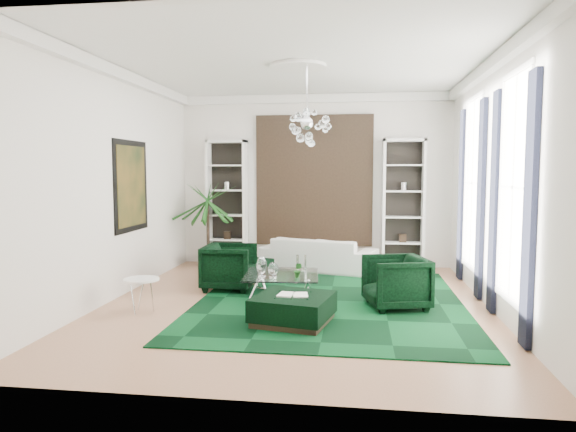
# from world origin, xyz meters

# --- Properties ---
(floor) EXTENTS (6.00, 7.00, 0.02)m
(floor) POSITION_xyz_m (0.00, 0.00, -0.01)
(floor) COLOR tan
(floor) RESTS_ON ground
(ceiling) EXTENTS (6.00, 7.00, 0.02)m
(ceiling) POSITION_xyz_m (0.00, 0.00, 3.81)
(ceiling) COLOR white
(ceiling) RESTS_ON ground
(wall_back) EXTENTS (6.00, 0.02, 3.80)m
(wall_back) POSITION_xyz_m (0.00, 3.51, 1.90)
(wall_back) COLOR white
(wall_back) RESTS_ON ground
(wall_front) EXTENTS (6.00, 0.02, 3.80)m
(wall_front) POSITION_xyz_m (0.00, -3.51, 1.90)
(wall_front) COLOR white
(wall_front) RESTS_ON ground
(wall_left) EXTENTS (0.02, 7.00, 3.80)m
(wall_left) POSITION_xyz_m (-3.01, 0.00, 1.90)
(wall_left) COLOR white
(wall_left) RESTS_ON ground
(wall_right) EXTENTS (0.02, 7.00, 3.80)m
(wall_right) POSITION_xyz_m (3.01, 0.00, 1.90)
(wall_right) COLOR white
(wall_right) RESTS_ON ground
(crown_molding) EXTENTS (6.00, 7.00, 0.18)m
(crown_molding) POSITION_xyz_m (0.00, 0.00, 3.70)
(crown_molding) COLOR white
(crown_molding) RESTS_ON ceiling
(ceiling_medallion) EXTENTS (0.90, 0.90, 0.05)m
(ceiling_medallion) POSITION_xyz_m (0.00, 0.30, 3.77)
(ceiling_medallion) COLOR white
(ceiling_medallion) RESTS_ON ceiling
(tapestry) EXTENTS (2.50, 0.06, 2.80)m
(tapestry) POSITION_xyz_m (0.00, 3.46, 1.90)
(tapestry) COLOR black
(tapestry) RESTS_ON wall_back
(shelving_left) EXTENTS (0.90, 0.38, 2.80)m
(shelving_left) POSITION_xyz_m (-1.95, 3.31, 1.40)
(shelving_left) COLOR white
(shelving_left) RESTS_ON floor
(shelving_right) EXTENTS (0.90, 0.38, 2.80)m
(shelving_right) POSITION_xyz_m (1.95, 3.31, 1.40)
(shelving_right) COLOR white
(shelving_right) RESTS_ON floor
(painting) EXTENTS (0.04, 1.30, 1.60)m
(painting) POSITION_xyz_m (-2.97, 0.60, 1.85)
(painting) COLOR black
(painting) RESTS_ON wall_left
(window_near) EXTENTS (0.03, 1.10, 2.90)m
(window_near) POSITION_xyz_m (2.99, -0.90, 1.90)
(window_near) COLOR white
(window_near) RESTS_ON wall_right
(curtain_near_a) EXTENTS (0.07, 0.30, 3.25)m
(curtain_near_a) POSITION_xyz_m (2.96, -1.68, 1.65)
(curtain_near_a) COLOR black
(curtain_near_a) RESTS_ON floor
(curtain_near_b) EXTENTS (0.07, 0.30, 3.25)m
(curtain_near_b) POSITION_xyz_m (2.96, -0.12, 1.65)
(curtain_near_b) COLOR black
(curtain_near_b) RESTS_ON floor
(window_far) EXTENTS (0.03, 1.10, 2.90)m
(window_far) POSITION_xyz_m (2.99, 1.50, 1.90)
(window_far) COLOR white
(window_far) RESTS_ON wall_right
(curtain_far_a) EXTENTS (0.07, 0.30, 3.25)m
(curtain_far_a) POSITION_xyz_m (2.96, 0.72, 1.65)
(curtain_far_a) COLOR black
(curtain_far_a) RESTS_ON floor
(curtain_far_b) EXTENTS (0.07, 0.30, 3.25)m
(curtain_far_b) POSITION_xyz_m (2.96, 2.28, 1.65)
(curtain_far_b) COLOR black
(curtain_far_b) RESTS_ON floor
(rug) EXTENTS (4.20, 5.00, 0.02)m
(rug) POSITION_xyz_m (0.53, 0.22, 0.01)
(rug) COLOR black
(rug) RESTS_ON floor
(sofa) EXTENTS (2.56, 1.56, 0.70)m
(sofa) POSITION_xyz_m (0.16, 2.82, 0.35)
(sofa) COLOR silver
(sofa) RESTS_ON floor
(armchair_left) EXTENTS (0.90, 0.88, 0.81)m
(armchair_left) POSITION_xyz_m (-1.29, 0.86, 0.41)
(armchair_left) COLOR black
(armchair_left) RESTS_ON floor
(armchair_right) EXTENTS (1.09, 1.07, 0.81)m
(armchair_right) POSITION_xyz_m (1.56, -0.05, 0.41)
(armchair_right) COLOR black
(armchair_right) RESTS_ON floor
(coffee_table) EXTENTS (1.29, 1.29, 0.41)m
(coffee_table) POSITION_xyz_m (-0.27, 0.33, 0.21)
(coffee_table) COLOR white
(coffee_table) RESTS_ON floor
(ottoman_side) EXTENTS (1.17, 1.17, 0.40)m
(ottoman_side) POSITION_xyz_m (-1.22, 1.61, 0.20)
(ottoman_side) COLOR black
(ottoman_side) RESTS_ON floor
(ottoman_front) EXTENTS (1.19, 1.19, 0.40)m
(ottoman_front) POSITION_xyz_m (0.09, -1.06, 0.20)
(ottoman_front) COLOR black
(ottoman_front) RESTS_ON floor
(book) EXTENTS (0.42, 0.28, 0.03)m
(book) POSITION_xyz_m (0.09, -1.06, 0.42)
(book) COLOR white
(book) RESTS_ON ottoman_front
(side_table) EXTENTS (0.54, 0.54, 0.50)m
(side_table) POSITION_xyz_m (-2.22, -0.78, 0.25)
(side_table) COLOR white
(side_table) RESTS_ON floor
(palm) EXTENTS (1.65, 1.65, 2.40)m
(palm) POSITION_xyz_m (-2.25, 2.78, 1.20)
(palm) COLOR #1A5118
(palm) RESTS_ON floor
(chandelier) EXTENTS (1.02, 1.02, 0.72)m
(chandelier) POSITION_xyz_m (0.17, 0.08, 2.85)
(chandelier) COLOR white
(chandelier) RESTS_ON ceiling
(table_plant) EXTENTS (0.15, 0.13, 0.24)m
(table_plant) POSITION_xyz_m (0.03, 0.08, 0.53)
(table_plant) COLOR #1A5118
(table_plant) RESTS_ON coffee_table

